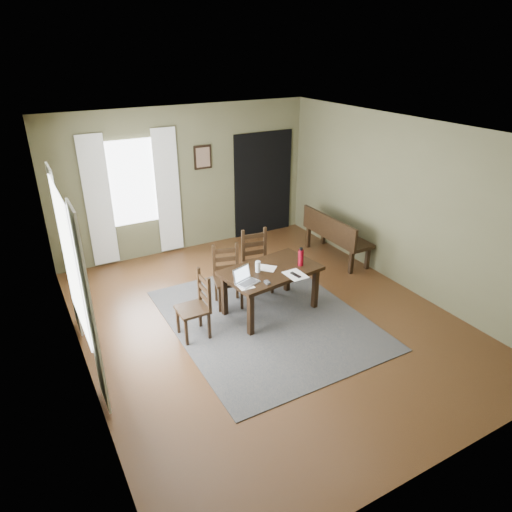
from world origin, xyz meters
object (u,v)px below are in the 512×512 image
dining_table (271,274)px  chair_end (196,307)px  chair_back_left (228,277)px  bench (334,233)px  water_bottle (301,257)px  laptop (245,279)px  chair_back_right (257,262)px

dining_table → chair_end: 1.21m
chair_back_left → bench: size_ratio=0.63×
bench → water_bottle: 1.93m
chair_end → laptop: 0.76m
chair_back_right → water_bottle: (0.29, -0.80, 0.35)m
chair_end → chair_back_left: 0.92m
water_bottle → chair_back_right: bearing=109.6°
chair_end → chair_back_right: size_ratio=0.93×
dining_table → chair_end: bearing=174.6°
dining_table → water_bottle: size_ratio=5.27×
bench → water_bottle: water_bottle is taller
dining_table → chair_back_right: size_ratio=1.50×
chair_back_left → chair_back_right: 0.65m
water_bottle → bench: bearing=36.6°
dining_table → chair_end: size_ratio=1.62×
chair_end → laptop: bearing=80.1°
chair_back_right → bench: 1.84m
chair_end → chair_back_left: chair_back_left is taller
dining_table → bench: (1.97, 1.03, -0.11)m
chair_back_right → bench: (1.81, 0.33, 0.02)m
dining_table → bench: bearing=19.7°
dining_table → chair_back_left: (-0.46, 0.50, -0.16)m
chair_back_left → bench: chair_back_left is taller
dining_table → bench: 2.23m
chair_end → dining_table: bearing=92.8°
chair_back_left → chair_end: bearing=-128.7°
laptop → chair_end: bearing=150.9°
dining_table → chair_end: chair_end is taller
bench → laptop: size_ratio=4.09×
chair_back_left → laptop: 0.74m
chair_back_left → chair_back_right: size_ratio=0.95×
bench → chair_back_right: bearing=100.4°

